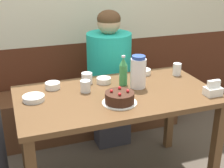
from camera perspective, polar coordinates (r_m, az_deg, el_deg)
The scene contains 14 objects.
bench_seat at distance 3.04m, azimuth -4.71°, elevation -4.79°, with size 1.82×0.38×0.45m.
dining_table at distance 2.14m, azimuth 0.82°, elevation -4.20°, with size 1.34×0.74×0.74m.
birthday_cake at distance 1.94m, azimuth 1.39°, elevation -2.55°, with size 0.22×0.22×0.09m.
water_pitcher at distance 2.17m, azimuth 4.81°, elevation 2.19°, with size 0.11×0.11×0.23m.
soju_bottle at distance 2.21m, azimuth 2.07°, elevation 2.36°, with size 0.06×0.06×0.22m.
napkin_holder at distance 2.16m, azimuth 17.99°, elevation -1.01°, with size 0.11×0.08×0.11m.
bowl_soup_white at distance 2.27m, azimuth -1.52°, elevation 0.67°, with size 0.10×0.10×0.04m.
bowl_rice_small at distance 2.05m, azimuth -14.15°, elevation -2.52°, with size 0.14×0.14×0.03m.
bowl_side_dish at distance 2.46m, azimuth 5.67°, elevation 2.26°, with size 0.12×0.12×0.04m.
bowl_sauce_shallow at distance 2.21m, azimuth -10.79°, elevation -0.28°, with size 0.10×0.10×0.04m.
glass_water_tall at distance 2.47m, azimuth 11.79°, elevation 2.66°, with size 0.06×0.06×0.09m.
glass_tumbler_short at distance 2.26m, azimuth -4.61°, elevation 1.08°, with size 0.08×0.08×0.08m.
glass_shot_small at distance 2.12m, azimuth -4.89°, elevation -0.41°, with size 0.07×0.07×0.08m.
person_teal_shirt at distance 2.76m, azimuth -0.53°, elevation 0.93°, with size 0.38×0.38×1.20m.
Camera 1 is at (-0.68, -1.80, 1.58)m, focal length 50.00 mm.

